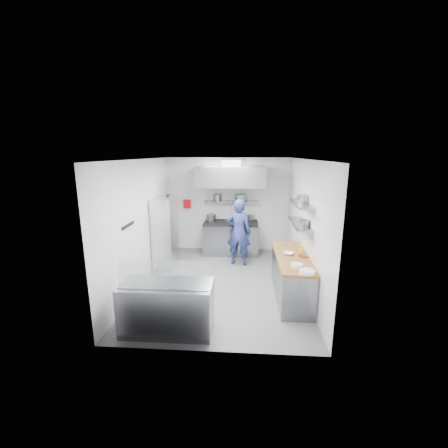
# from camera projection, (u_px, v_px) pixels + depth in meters

# --- Properties ---
(floor) EXTENTS (5.00, 5.00, 0.00)m
(floor) POSITION_uv_depth(u_px,v_px,m) (222.00, 282.00, 6.96)
(floor) COLOR #505053
(floor) RESTS_ON ground
(ceiling) EXTENTS (5.00, 5.00, 0.00)m
(ceiling) POSITION_uv_depth(u_px,v_px,m) (222.00, 159.00, 6.31)
(ceiling) COLOR silver
(ceiling) RESTS_ON wall_back
(wall_back) EXTENTS (3.60, 2.80, 0.02)m
(wall_back) POSITION_uv_depth(u_px,v_px,m) (228.00, 205.00, 9.06)
(wall_back) COLOR white
(wall_back) RESTS_ON floor
(wall_front) EXTENTS (3.60, 2.80, 0.02)m
(wall_front) POSITION_uv_depth(u_px,v_px,m) (209.00, 264.00, 4.21)
(wall_front) COLOR white
(wall_front) RESTS_ON floor
(wall_left) EXTENTS (2.80, 5.00, 0.02)m
(wall_left) POSITION_uv_depth(u_px,v_px,m) (143.00, 222.00, 6.76)
(wall_left) COLOR white
(wall_left) RESTS_ON floor
(wall_right) EXTENTS (2.80, 5.00, 0.02)m
(wall_right) POSITION_uv_depth(u_px,v_px,m) (304.00, 225.00, 6.51)
(wall_right) COLOR white
(wall_right) RESTS_ON floor
(gas_range) EXTENTS (1.60, 0.80, 0.90)m
(gas_range) POSITION_uv_depth(u_px,v_px,m) (231.00, 239.00, 8.89)
(gas_range) COLOR gray
(gas_range) RESTS_ON floor
(cooktop) EXTENTS (1.57, 0.78, 0.06)m
(cooktop) POSITION_uv_depth(u_px,v_px,m) (231.00, 223.00, 8.77)
(cooktop) COLOR black
(cooktop) RESTS_ON gas_range
(stock_pot_left) EXTENTS (0.29, 0.29, 0.20)m
(stock_pot_left) POSITION_uv_depth(u_px,v_px,m) (211.00, 217.00, 8.89)
(stock_pot_left) COLOR slate
(stock_pot_left) RESTS_ON cooktop
(stock_pot_mid) EXTENTS (0.33, 0.33, 0.24)m
(stock_pot_mid) POSITION_uv_depth(u_px,v_px,m) (237.00, 218.00, 8.69)
(stock_pot_mid) COLOR slate
(stock_pot_mid) RESTS_ON cooktop
(stock_pot_right) EXTENTS (0.29, 0.29, 0.16)m
(stock_pot_right) POSITION_uv_depth(u_px,v_px,m) (250.00, 217.00, 9.06)
(stock_pot_right) COLOR slate
(stock_pot_right) RESTS_ON cooktop
(over_range_shelf) EXTENTS (1.60, 0.30, 0.04)m
(over_range_shelf) POSITION_uv_depth(u_px,v_px,m) (231.00, 202.00, 8.87)
(over_range_shelf) COLOR gray
(over_range_shelf) RESTS_ON wall_back
(shelf_pot_a) EXTENTS (0.26, 0.26, 0.18)m
(shelf_pot_a) POSITION_uv_depth(u_px,v_px,m) (217.00, 197.00, 8.97)
(shelf_pot_a) COLOR slate
(shelf_pot_a) RESTS_ON over_range_shelf
(shelf_pot_b) EXTENTS (0.32, 0.32, 0.22)m
(shelf_pot_b) POSITION_uv_depth(u_px,v_px,m) (240.00, 198.00, 8.69)
(shelf_pot_b) COLOR slate
(shelf_pot_b) RESTS_ON over_range_shelf
(extractor_hood) EXTENTS (1.90, 1.15, 0.55)m
(extractor_hood) POSITION_uv_depth(u_px,v_px,m) (231.00, 176.00, 8.29)
(extractor_hood) COLOR gray
(extractor_hood) RESTS_ON wall_back
(hood_duct) EXTENTS (0.55, 0.55, 0.24)m
(hood_duct) POSITION_uv_depth(u_px,v_px,m) (231.00, 162.00, 8.42)
(hood_duct) COLOR slate
(hood_duct) RESTS_ON extractor_hood
(red_firebox) EXTENTS (0.22, 0.10, 0.26)m
(red_firebox) POSITION_uv_depth(u_px,v_px,m) (187.00, 204.00, 9.08)
(red_firebox) COLOR red
(red_firebox) RESTS_ON wall_back
(chef) EXTENTS (0.72, 0.55, 1.78)m
(chef) POSITION_uv_depth(u_px,v_px,m) (239.00, 232.00, 7.90)
(chef) COLOR navy
(chef) RESTS_ON floor
(wire_rack) EXTENTS (0.50, 0.90, 1.85)m
(wire_rack) POSITION_uv_depth(u_px,v_px,m) (166.00, 233.00, 7.70)
(wire_rack) COLOR silver
(wire_rack) RESTS_ON floor
(rack_bin_a) EXTENTS (0.16, 0.20, 0.18)m
(rack_bin_a) POSITION_uv_depth(u_px,v_px,m) (166.00, 237.00, 7.73)
(rack_bin_a) COLOR white
(rack_bin_a) RESTS_ON wire_rack
(rack_bin_b) EXTENTS (0.14, 0.18, 0.16)m
(rack_bin_b) POSITION_uv_depth(u_px,v_px,m) (170.00, 214.00, 8.15)
(rack_bin_b) COLOR yellow
(rack_bin_b) RESTS_ON wire_rack
(rack_jar) EXTENTS (0.11, 0.11, 0.18)m
(rack_jar) POSITION_uv_depth(u_px,v_px,m) (168.00, 198.00, 7.70)
(rack_jar) COLOR black
(rack_jar) RESTS_ON wire_rack
(knife_strip) EXTENTS (0.04, 0.55, 0.05)m
(knife_strip) POSITION_uv_depth(u_px,v_px,m) (128.00, 225.00, 5.85)
(knife_strip) COLOR black
(knife_strip) RESTS_ON wall_left
(prep_counter_base) EXTENTS (0.62, 2.00, 0.84)m
(prep_counter_base) POSITION_uv_depth(u_px,v_px,m) (291.00, 278.00, 6.18)
(prep_counter_base) COLOR gray
(prep_counter_base) RESTS_ON floor
(prep_counter_top) EXTENTS (0.65, 2.04, 0.06)m
(prep_counter_top) POSITION_uv_depth(u_px,v_px,m) (292.00, 257.00, 6.07)
(prep_counter_top) COLOR olive
(prep_counter_top) RESTS_ON prep_counter_base
(plate_stack_a) EXTENTS (0.27, 0.27, 0.06)m
(plate_stack_a) POSITION_uv_depth(u_px,v_px,m) (307.00, 272.00, 5.16)
(plate_stack_a) COLOR white
(plate_stack_a) RESTS_ON prep_counter_top
(plate_stack_b) EXTENTS (0.21, 0.21, 0.06)m
(plate_stack_b) POSITION_uv_depth(u_px,v_px,m) (297.00, 265.00, 5.46)
(plate_stack_b) COLOR white
(plate_stack_b) RESTS_ON prep_counter_top
(copper_pan) EXTENTS (0.16, 0.16, 0.06)m
(copper_pan) POSITION_uv_depth(u_px,v_px,m) (303.00, 256.00, 5.98)
(copper_pan) COLOR #BE5935
(copper_pan) RESTS_ON prep_counter_top
(squeeze_bottle) EXTENTS (0.06, 0.06, 0.18)m
(squeeze_bottle) POSITION_uv_depth(u_px,v_px,m) (301.00, 249.00, 6.21)
(squeeze_bottle) COLOR yellow
(squeeze_bottle) RESTS_ON prep_counter_top
(mixing_bowl) EXTENTS (0.27, 0.27, 0.05)m
(mixing_bowl) POSITION_uv_depth(u_px,v_px,m) (288.00, 254.00, 6.11)
(mixing_bowl) COLOR white
(mixing_bowl) RESTS_ON prep_counter_top
(wall_shelf_lower) EXTENTS (0.30, 1.30, 0.04)m
(wall_shelf_lower) POSITION_uv_depth(u_px,v_px,m) (300.00, 224.00, 6.21)
(wall_shelf_lower) COLOR gray
(wall_shelf_lower) RESTS_ON wall_right
(wall_shelf_upper) EXTENTS (0.30, 1.30, 0.04)m
(wall_shelf_upper) POSITION_uv_depth(u_px,v_px,m) (301.00, 204.00, 6.11)
(wall_shelf_upper) COLOR gray
(wall_shelf_upper) RESTS_ON wall_right
(shelf_pot_c) EXTENTS (0.21, 0.21, 0.10)m
(shelf_pot_c) POSITION_uv_depth(u_px,v_px,m) (304.00, 223.00, 5.99)
(shelf_pot_c) COLOR slate
(shelf_pot_c) RESTS_ON wall_shelf_lower
(shelf_pot_d) EXTENTS (0.28, 0.28, 0.14)m
(shelf_pot_d) POSITION_uv_depth(u_px,v_px,m) (304.00, 198.00, 6.21)
(shelf_pot_d) COLOR slate
(shelf_pot_d) RESTS_ON wall_shelf_upper
(display_case) EXTENTS (1.50, 0.70, 0.85)m
(display_case) POSITION_uv_depth(u_px,v_px,m) (167.00, 308.00, 4.97)
(display_case) COLOR gray
(display_case) RESTS_ON floor
(display_glass) EXTENTS (1.47, 0.19, 0.42)m
(display_glass) POSITION_uv_depth(u_px,v_px,m) (164.00, 274.00, 4.71)
(display_glass) COLOR silver
(display_glass) RESTS_ON display_case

